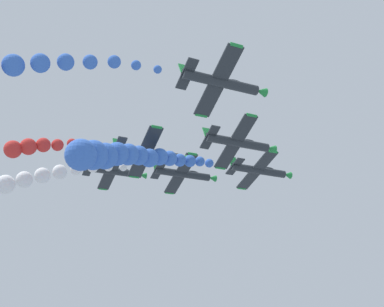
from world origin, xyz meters
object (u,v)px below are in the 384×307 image
airplane_right_outer (114,171)px  airplane_trailing (222,82)px  airplane_left_inner (184,174)px  airplane_right_inner (239,143)px  airplane_lead (260,170)px  airplane_left_outer (149,153)px

airplane_right_outer → airplane_trailing: bearing=2.9°
airplane_left_inner → airplane_right_inner: airplane_right_inner is taller
airplane_lead → airplane_left_inner: (-7.64, -8.78, 0.41)m
airplane_right_outer → airplane_trailing: 33.22m
airplane_lead → airplane_right_inner: 10.84m
airplane_right_inner → airplane_lead: bearing=132.8°
airplane_trailing → airplane_left_outer: bearing=-173.9°
airplane_lead → airplane_right_outer: (-16.46, -17.19, 2.17)m
airplane_left_outer → airplane_left_inner: bearing=130.9°
airplane_trailing → airplane_right_inner: bearing=141.0°
airplane_left_inner → airplane_right_inner: bearing=3.2°
airplane_right_inner → airplane_right_outer: 25.61m
airplane_left_inner → airplane_trailing: size_ratio=1.00×
airplane_left_inner → airplane_trailing: 25.40m
airplane_right_inner → airplane_left_outer: (-7.59, -9.39, -0.39)m
airplane_left_inner → airplane_right_inner: size_ratio=1.00×
airplane_lead → airplane_right_outer: airplane_right_outer is taller
airplane_lead → airplane_right_outer: bearing=-133.8°
airplane_right_outer → airplane_trailing: (33.17, 1.68, 0.82)m
airplane_right_inner → airplane_trailing: bearing=-39.0°
airplane_left_outer → airplane_right_inner: bearing=51.1°
airplane_right_inner → airplane_trailing: size_ratio=1.00×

